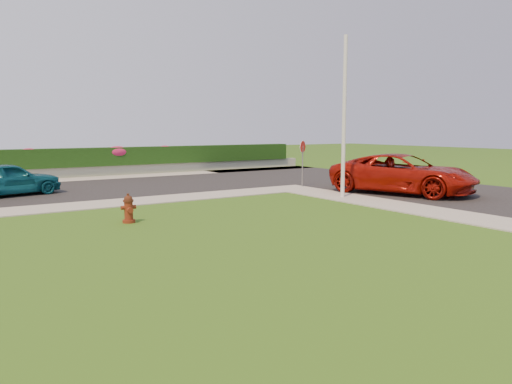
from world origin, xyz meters
TOP-DOWN VIEW (x-y plane):
  - ground at (0.00, 0.00)m, footprint 120.00×120.00m
  - street_right at (12.00, 4.00)m, footprint 8.00×32.00m
  - curb_corner at (7.00, 9.00)m, footprint 2.00×2.00m
  - sidewalk_beyond at (-1.00, 19.00)m, footprint 34.00×2.00m
  - retaining_wall at (-1.00, 20.50)m, footprint 34.00×0.40m
  - hedge at (-1.00, 20.60)m, footprint 32.00×0.90m
  - fire_hydrant at (-2.34, 4.91)m, footprint 0.46×0.43m
  - suv_red at (9.87, 4.80)m, footprint 4.70×6.76m
  - sedan_teal at (-4.63, 13.32)m, footprint 4.46×2.69m
  - utility_pole at (6.93, 5.43)m, footprint 0.16×0.16m
  - stop_sign at (7.82, 9.22)m, footprint 0.57×0.28m
  - flower_clump_d at (-2.63, 20.50)m, footprint 1.04×0.67m
  - flower_clump_e at (2.37, 20.50)m, footprint 1.42×0.91m
  - flower_clump_f at (5.48, 20.50)m, footprint 1.02×0.66m

SIDE VIEW (x-z plane):
  - ground at x=0.00m, z-range 0.00..0.00m
  - street_right at x=12.00m, z-range 0.00..0.04m
  - curb_corner at x=7.00m, z-range 0.00..0.04m
  - sidewalk_beyond at x=-1.00m, z-range 0.00..0.04m
  - retaining_wall at x=-1.00m, z-range 0.00..0.60m
  - fire_hydrant at x=-2.34m, z-range -0.02..0.87m
  - sedan_teal at x=-4.63m, z-range 0.04..1.46m
  - suv_red at x=9.87m, z-range 0.04..1.76m
  - hedge at x=-1.00m, z-range 0.60..1.70m
  - flower_clump_e at x=2.37m, z-range 1.06..1.77m
  - flower_clump_d at x=-2.63m, z-range 1.23..1.75m
  - flower_clump_f at x=5.48m, z-range 1.24..1.75m
  - stop_sign at x=7.82m, z-range 0.53..2.81m
  - utility_pole at x=6.93m, z-range 0.00..6.56m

